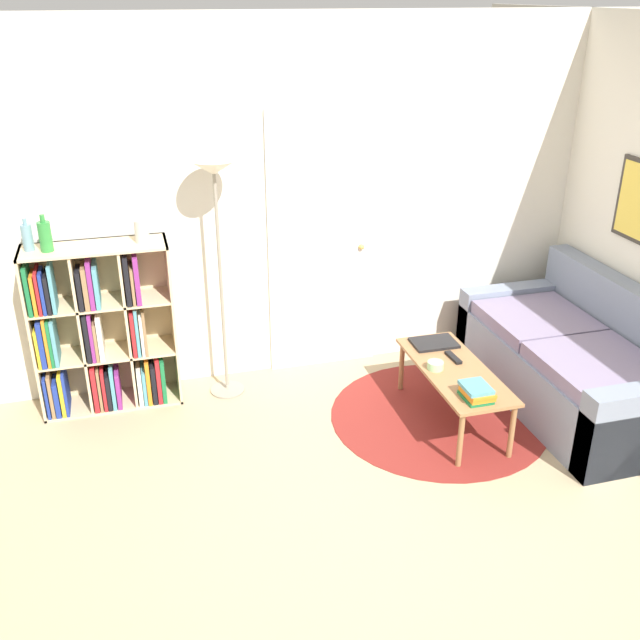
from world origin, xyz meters
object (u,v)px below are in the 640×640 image
bottle_middle (45,236)px  laptop (434,343)px  bottle_left (27,237)px  coffee_table (454,374)px  bookshelf (101,333)px  vase_on_shelf (142,231)px  couch (580,364)px  floor_lamp (215,197)px  bowl (435,365)px

bottle_middle → laptop: bearing=-10.7°
bottle_left → laptop: bearing=-11.2°
coffee_table → laptop: size_ratio=3.34×
bookshelf → vase_on_shelf: 0.79m
bookshelf → bottle_left: bearing=176.6°
couch → laptop: 1.04m
floor_lamp → vase_on_shelf: 0.54m
bookshelf → bowl: size_ratio=10.98×
bookshelf → bottle_middle: bearing=-174.6°
floor_lamp → bowl: bearing=-31.1°
bottle_left → vase_on_shelf: bearing=-1.4°
bottle_middle → couch: bearing=-13.5°
bookshelf → laptop: size_ratio=3.72×
bowl → bottle_middle: bearing=161.0°
coffee_table → bowl: (-0.13, 0.03, 0.07)m
bookshelf → vase_on_shelf: bearing=0.6°
bookshelf → bottle_left: bottle_left is taller
bookshelf → bottle_left: 0.81m
bowl → bottle_left: 2.78m
bottle_middle → bookshelf: bearing=5.4°
bowl → bookshelf: bearing=158.5°
vase_on_shelf → bowl: bearing=-25.3°
coffee_table → bottle_middle: size_ratio=4.41×
floor_lamp → laptop: 1.84m
coffee_table → vase_on_shelf: size_ratio=7.15×
floor_lamp → laptop: (1.44, -0.44, -1.05)m
bookshelf → floor_lamp: (0.84, -0.06, 0.91)m
coffee_table → vase_on_shelf: 2.30m
laptop → bottle_middle: bearing=169.3°
couch → bottle_left: size_ratio=8.42×
floor_lamp → bowl: (1.30, -0.78, -1.04)m
floor_lamp → bowl: 1.84m
couch → bottle_middle: size_ratio=7.44×
laptop → bottle_middle: bottle_middle is taller
vase_on_shelf → coffee_table: bearing=-24.6°
couch → bottle_middle: 3.74m
bookshelf → laptop: bookshelf is taller
bottle_middle → floor_lamp: bearing=-2.0°
laptop → bottle_left: (-2.65, 0.52, 0.86)m
coffee_table → bottle_left: bearing=161.2°
floor_lamp → bottle_left: 1.22m
couch → bookshelf: bearing=165.1°
laptop → floor_lamp: bearing=163.0°
floor_lamp → bottle_middle: (-1.09, 0.04, -0.18)m
coffee_table → bottle_left: (-2.63, 0.90, 0.91)m
bookshelf → bowl: (2.14, -0.84, -0.12)m
bowl → bottle_left: (-2.50, 0.87, 0.84)m
laptop → bowl: size_ratio=2.95×
bottle_left → coffee_table: bearing=-18.8°
bowl → bottle_left: bearing=160.9°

